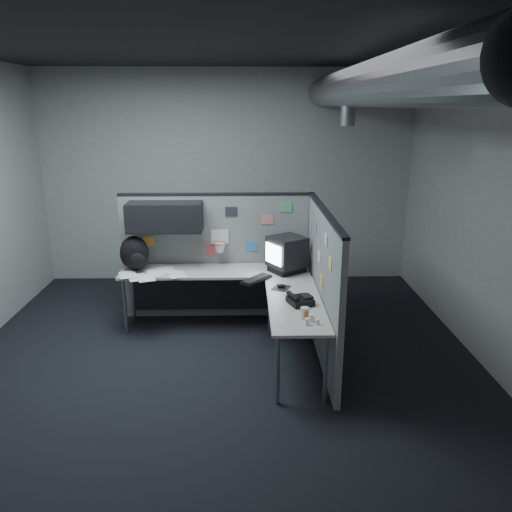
{
  "coord_description": "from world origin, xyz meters",
  "views": [
    {
      "loc": [
        0.28,
        -4.82,
        2.66
      ],
      "look_at": [
        0.39,
        0.35,
        1.1
      ],
      "focal_mm": 35.0,
      "sensor_mm": 36.0,
      "label": 1
    }
  ],
  "objects_px": {
    "desk": "(235,287)",
    "monitor": "(287,254)",
    "keyboard": "(256,279)",
    "phone": "(300,300)",
    "backpack": "(135,254)"
  },
  "relations": [
    {
      "from": "monitor",
      "to": "desk",
      "type": "bearing_deg",
      "value": -149.22
    },
    {
      "from": "monitor",
      "to": "keyboard",
      "type": "xyz_separation_m",
      "value": [
        -0.37,
        -0.33,
        -0.21
      ]
    },
    {
      "from": "keyboard",
      "to": "backpack",
      "type": "height_order",
      "value": "backpack"
    },
    {
      "from": "backpack",
      "to": "phone",
      "type": "bearing_deg",
      "value": -35.68
    },
    {
      "from": "keyboard",
      "to": "desk",
      "type": "bearing_deg",
      "value": 148.25
    },
    {
      "from": "monitor",
      "to": "phone",
      "type": "bearing_deg",
      "value": -74.94
    },
    {
      "from": "desk",
      "to": "keyboard",
      "type": "xyz_separation_m",
      "value": [
        0.25,
        -0.12,
        0.13
      ]
    },
    {
      "from": "monitor",
      "to": "backpack",
      "type": "distance_m",
      "value": 1.85
    },
    {
      "from": "keyboard",
      "to": "phone",
      "type": "bearing_deg",
      "value": -64.83
    },
    {
      "from": "keyboard",
      "to": "backpack",
      "type": "distance_m",
      "value": 1.54
    },
    {
      "from": "desk",
      "to": "keyboard",
      "type": "bearing_deg",
      "value": -25.71
    },
    {
      "from": "monitor",
      "to": "keyboard",
      "type": "bearing_deg",
      "value": -126.47
    },
    {
      "from": "desk",
      "to": "backpack",
      "type": "distance_m",
      "value": 1.3
    },
    {
      "from": "monitor",
      "to": "phone",
      "type": "relative_size",
      "value": 1.74
    },
    {
      "from": "desk",
      "to": "monitor",
      "type": "relative_size",
      "value": 4.39
    }
  ]
}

